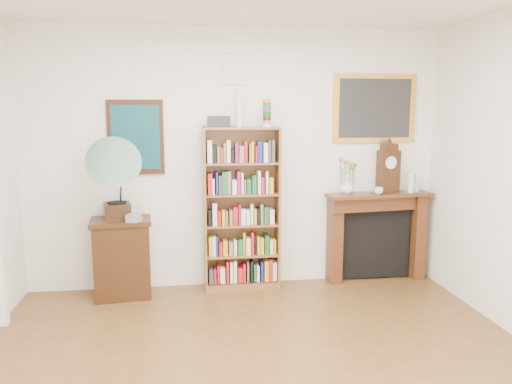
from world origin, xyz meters
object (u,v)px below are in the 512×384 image
at_px(fireplace, 376,229).
at_px(bottle_left, 411,182).
at_px(bottle_right, 417,183).
at_px(teacup, 379,191).
at_px(mantel_clock, 388,169).
at_px(gramophone, 113,174).
at_px(side_cabinet, 122,258).
at_px(cd_stack, 134,218).
at_px(flower_vase, 347,187).
at_px(bookshelf, 242,200).

distance_m(fireplace, bottle_left, 0.66).
bearing_deg(bottle_right, teacup, -168.16).
bearing_deg(mantel_clock, bottle_right, -12.27).
distance_m(gramophone, bottle_left, 3.21).
relative_size(mantel_clock, bottle_left, 2.28).
xyz_separation_m(gramophone, teacup, (2.80, 0.12, -0.25)).
bearing_deg(side_cabinet, cd_stack, -50.35).
height_order(side_cabinet, teacup, teacup).
bearing_deg(side_cabinet, bottle_right, -3.35).
bearing_deg(bottle_right, flower_vase, -179.77).
distance_m(gramophone, flower_vase, 2.50).
bearing_deg(bookshelf, gramophone, -171.87).
xyz_separation_m(side_cabinet, teacup, (2.77, 0.02, 0.64)).
bearing_deg(flower_vase, mantel_clock, 0.16).
bearing_deg(teacup, mantel_clock, 35.03).
height_order(fireplace, gramophone, gramophone).
xyz_separation_m(bookshelf, cd_stack, (-1.11, -0.22, -0.12)).
xyz_separation_m(flower_vase, bottle_left, (0.73, -0.04, 0.05)).
relative_size(fireplace, bottle_right, 6.14).
distance_m(side_cabinet, fireplace, 2.82).
height_order(bookshelf, bottle_right, bookshelf).
xyz_separation_m(bookshelf, mantel_clock, (1.65, 0.05, 0.30)).
distance_m(fireplace, bottle_right, 0.69).
bearing_deg(fireplace, bottle_left, -16.35).
height_order(fireplace, flower_vase, flower_vase).
xyz_separation_m(mantel_clock, bottle_left, (0.26, -0.04, -0.14)).
bearing_deg(mantel_clock, cd_stack, 172.92).
xyz_separation_m(cd_stack, bottle_left, (3.02, 0.23, 0.27)).
xyz_separation_m(cd_stack, bottle_right, (3.11, 0.27, 0.25)).
relative_size(bookshelf, bottle_right, 10.12).
bearing_deg(cd_stack, bookshelf, 11.23).
xyz_separation_m(mantel_clock, bottle_right, (0.34, 0.00, -0.16)).
height_order(fireplace, teacup, teacup).
height_order(bookshelf, teacup, bookshelf).
height_order(bookshelf, flower_vase, bookshelf).
height_order(bookshelf, gramophone, bookshelf).
distance_m(gramophone, cd_stack, 0.48).
xyz_separation_m(teacup, bottle_left, (0.40, 0.06, 0.08)).
bearing_deg(mantel_clock, fireplace, 152.46).
relative_size(bottle_left, bottle_right, 1.20).
distance_m(flower_vase, teacup, 0.35).
distance_m(gramophone, mantel_clock, 2.96).
bearing_deg(cd_stack, fireplace, 6.32).
xyz_separation_m(gramophone, bottle_right, (3.29, 0.22, -0.19)).
xyz_separation_m(fireplace, bottle_left, (0.36, -0.07, 0.55)).
relative_size(fireplace, gramophone, 1.43).
distance_m(side_cabinet, cd_stack, 0.50).
relative_size(fireplace, cd_stack, 10.24).
relative_size(bookshelf, cd_stack, 16.87).
bearing_deg(teacup, gramophone, -177.50).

